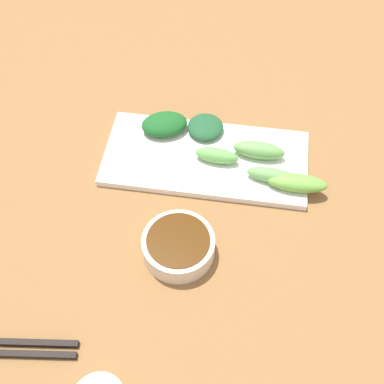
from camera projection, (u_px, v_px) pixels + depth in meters
The scene contains 9 objects.
tabletop at pixel (200, 196), 0.79m from camera, with size 2.10×2.10×0.02m, color olive.
sauce_bowl at pixel (178, 246), 0.71m from camera, with size 0.10×0.10×0.03m.
serving_plate at pixel (204, 158), 0.82m from camera, with size 0.15×0.33×0.01m, color white.
broccoli_leafy_0 at pixel (205, 127), 0.84m from camera, with size 0.06×0.06×0.02m, color #1F542E.
broccoli_leafy_1 at pixel (164, 124), 0.83m from camera, with size 0.05×0.08×0.03m, color #195921.
broccoli_stalk_2 at pixel (273, 176), 0.77m from camera, with size 0.02×0.08×0.02m, color #68AB58.
broccoli_stalk_3 at pixel (217, 155), 0.80m from camera, with size 0.02×0.07×0.02m, color #66B356.
broccoli_stalk_4 at pixel (297, 183), 0.77m from camera, with size 0.03×0.09×0.02m, color #6BAC42.
broccoli_stalk_5 at pixel (259, 150), 0.80m from camera, with size 0.03×0.08×0.03m, color #69A555.
Camera 1 is at (-0.45, -0.05, 0.66)m, focal length 47.33 mm.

